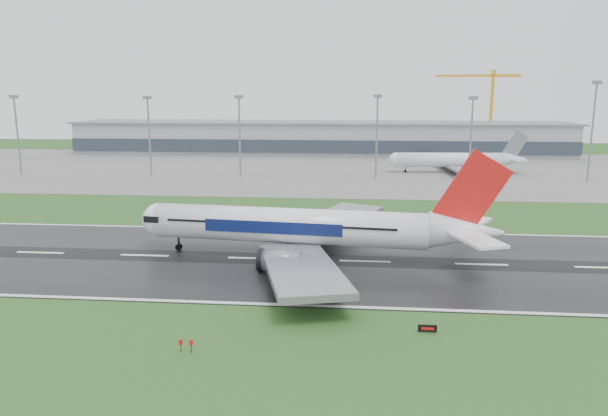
# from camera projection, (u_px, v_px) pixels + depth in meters

# --- Properties ---
(ground) EXTENTS (520.00, 520.00, 0.00)m
(ground) POSITION_uv_depth(u_px,v_px,m) (253.00, 259.00, 99.35)
(ground) COLOR #234B1B
(ground) RESTS_ON ground
(runway) EXTENTS (400.00, 45.00, 0.10)m
(runway) POSITION_uv_depth(u_px,v_px,m) (253.00, 258.00, 99.34)
(runway) COLOR black
(runway) RESTS_ON ground
(apron) EXTENTS (400.00, 130.00, 0.08)m
(apron) POSITION_uv_depth(u_px,v_px,m) (310.00, 168.00, 221.30)
(apron) COLOR slate
(apron) RESTS_ON ground
(terminal) EXTENTS (240.00, 36.00, 15.00)m
(terminal) POSITION_uv_depth(u_px,v_px,m) (319.00, 138.00, 278.36)
(terminal) COLOR gray
(terminal) RESTS_ON ground
(main_airliner) EXTENTS (70.77, 68.01, 19.15)m
(main_airliner) POSITION_uv_depth(u_px,v_px,m) (313.00, 205.00, 97.96)
(main_airliner) COLOR white
(main_airliner) RESTS_ON runway
(parked_airliner) EXTENTS (55.90, 52.57, 15.36)m
(parked_airliner) POSITION_uv_depth(u_px,v_px,m) (456.00, 152.00, 207.96)
(parked_airliner) COLOR silver
(parked_airliner) RESTS_ON apron
(tower_crane) EXTENTS (41.73, 2.87, 41.41)m
(tower_crane) POSITION_uv_depth(u_px,v_px,m) (491.00, 111.00, 282.58)
(tower_crane) COLOR gold
(tower_crane) RESTS_ON ground
(runway_sign) EXTENTS (2.29, 0.81, 1.04)m
(runway_sign) POSITION_uv_depth(u_px,v_px,m) (427.00, 329.00, 68.28)
(runway_sign) COLOR black
(runway_sign) RESTS_ON ground
(floodmast_0) EXTENTS (0.64, 0.64, 27.57)m
(floodmast_0) POSITION_uv_depth(u_px,v_px,m) (18.00, 137.00, 203.64)
(floodmast_0) COLOR gray
(floodmast_0) RESTS_ON ground
(floodmast_1) EXTENTS (0.64, 0.64, 27.30)m
(floodmast_1) POSITION_uv_depth(u_px,v_px,m) (149.00, 138.00, 199.20)
(floodmast_1) COLOR gray
(floodmast_1) RESTS_ON ground
(floodmast_2) EXTENTS (0.64, 0.64, 27.56)m
(floodmast_2) POSITION_uv_depth(u_px,v_px,m) (240.00, 138.00, 196.22)
(floodmast_2) COLOR gray
(floodmast_2) RESTS_ON ground
(floodmast_3) EXTENTS (0.64, 0.64, 27.81)m
(floodmast_3) POSITION_uv_depth(u_px,v_px,m) (377.00, 139.00, 191.87)
(floodmast_3) COLOR gray
(floodmast_3) RESTS_ON ground
(floodmast_4) EXTENTS (0.64, 0.64, 27.22)m
(floodmast_4) POSITION_uv_depth(u_px,v_px,m) (471.00, 140.00, 189.07)
(floodmast_4) COLOR gray
(floodmast_4) RESTS_ON ground
(floodmast_5) EXTENTS (0.64, 0.64, 32.24)m
(floodmast_5) POSITION_uv_depth(u_px,v_px,m) (592.00, 134.00, 185.04)
(floodmast_5) COLOR gray
(floodmast_5) RESTS_ON ground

